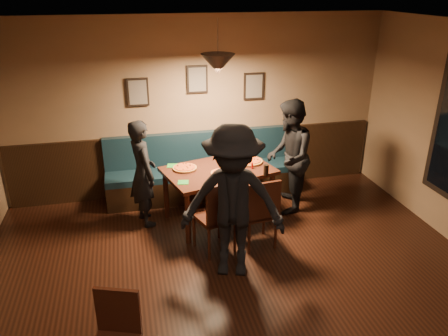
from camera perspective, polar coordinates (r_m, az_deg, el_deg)
The scene contains 22 objects.
ceiling at distance 3.29m, azimuth 6.83°, elevation 15.83°, with size 7.00×7.00×0.00m, color silver.
wall_back at distance 6.90m, azimuth -3.48°, elevation 7.89°, with size 6.00×6.00×0.00m, color #8C704F.
wainscot at distance 7.16m, azimuth -3.27°, elevation 0.86°, with size 5.88×0.06×1.00m, color black.
booth_bench at distance 6.92m, azimuth -2.88°, elevation 0.04°, with size 3.00×0.60×1.00m, color #0F232D, non-canonical shape.
picture_left at distance 6.72m, azimuth -11.19°, elevation 9.70°, with size 0.32×0.04×0.42m, color black.
picture_center at distance 6.77m, azimuth -3.53°, elevation 11.50°, with size 0.32×0.04×0.42m, color black.
picture_right at distance 7.00m, azimuth 3.90°, elevation 10.63°, with size 0.32×0.04×0.42m, color black.
pendant_lamp at distance 5.71m, azimuth -0.82°, elevation 13.46°, with size 0.44×0.44×0.25m, color black.
dining_table at distance 6.30m, azimuth -0.72°, elevation -3.44°, with size 1.47×0.94×0.79m, color black.
chair_near_left at distance 5.54m, azimuth -1.29°, elevation -6.10°, with size 0.45×0.45×1.01m, color black, non-canonical shape.
chair_near_right at distance 5.67m, azimuth 4.38°, elevation -5.60°, with size 0.43×0.43×0.98m, color black, non-canonical shape.
diner_left at distance 6.16m, azimuth -10.56°, elevation -0.66°, with size 0.56×0.37×1.53m, color black.
diner_right at distance 6.46m, azimuth 8.45°, elevation 1.44°, with size 0.83×0.64×1.70m, color black.
diner_front at distance 4.92m, azimuth 1.15°, elevation -4.56°, with size 1.19×0.68×1.84m, color black.
pizza_a at distance 6.14m, azimuth -5.15°, elevation 0.01°, with size 0.34×0.34×0.04m, color #C56925.
pizza_b at distance 5.96m, azimuth -0.26°, elevation -0.66°, with size 0.31×0.31×0.04m, color orange.
pizza_c at distance 6.36m, azimuth 3.36°, elevation 0.91°, with size 0.38×0.38×0.04m, color orange.
soda_glass at distance 5.94m, azimuth 5.52°, elevation -0.25°, with size 0.07×0.07×0.15m, color black.
tabasco_bottle at distance 6.14m, azimuth 3.70°, elevation 0.40°, with size 0.03×0.03×0.11m, color #9D0605.
napkin_a at distance 6.28m, azimuth -6.74°, elevation 0.30°, with size 0.15×0.15×0.01m, color #217E22.
napkin_b at distance 5.75m, azimuth -5.36°, elevation -1.87°, with size 0.14×0.14×0.01m, color #217C25.
cutlery_set at distance 5.74m, azimuth -0.42°, elevation -1.82°, with size 0.02×0.20×0.00m, color silver.
Camera 1 is at (-1.10, -3.07, 3.21)m, focal length 34.99 mm.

